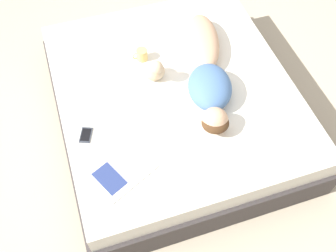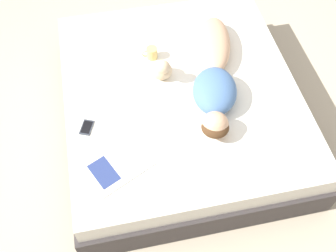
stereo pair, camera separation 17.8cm
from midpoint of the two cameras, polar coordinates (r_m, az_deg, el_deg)
The scene contains 7 objects.
ground_plane at distance 3.46m, azimuth 3.10°, elevation 0.57°, with size 12.00×12.00×0.00m, color #B7A88E.
bed at distance 3.28m, azimuth 3.28°, elevation 2.89°, with size 1.87×2.08×0.47m.
person at distance 3.08m, azimuth 8.42°, elevation 7.23°, with size 0.56×1.27×0.20m.
open_magazine at distance 2.70m, azimuth -5.62°, elevation -5.69°, with size 0.52×0.47×0.01m.
coffee_mug at distance 3.27m, azimuth -0.81°, elevation 10.52°, with size 0.13×0.09×0.10m.
cell_phone at distance 2.90m, azimuth -10.00°, elevation -0.28°, with size 0.12×0.15×0.01m.
plush_toy at distance 3.08m, azimuth 0.80°, elevation 8.11°, with size 0.17×0.19×0.23m.
Camera 2 is at (0.50, 1.93, 2.83)m, focal length 42.00 mm.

